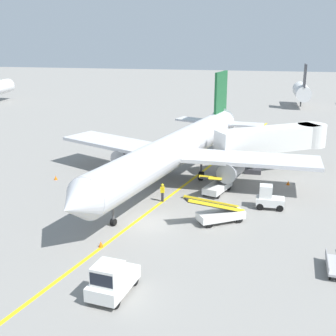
{
  "coord_description": "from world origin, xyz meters",
  "views": [
    {
      "loc": [
        8.15,
        -32.21,
        14.77
      ],
      "look_at": [
        0.46,
        7.11,
        2.5
      ],
      "focal_mm": 47.71,
      "sensor_mm": 36.0,
      "label": 1
    }
  ],
  "objects_px": {
    "baggage_tug_near_wing": "(269,198)",
    "belt_loader_aft_hold": "(217,186)",
    "pushback_tug": "(112,280)",
    "safety_cone_wingtip_left": "(101,244)",
    "airliner": "(176,149)",
    "jet_bridge": "(279,139)",
    "safety_cone_nose_left": "(56,178)",
    "safety_cone_nose_right": "(288,183)",
    "belt_loader_forward_hold": "(219,213)",
    "ground_crew_marshaller": "(162,192)"
  },
  "relations": [
    {
      "from": "safety_cone_wingtip_left",
      "to": "airliner",
      "type": "bearing_deg",
      "value": 80.05
    },
    {
      "from": "baggage_tug_near_wing",
      "to": "safety_cone_nose_right",
      "type": "relative_size",
      "value": 5.51
    },
    {
      "from": "jet_bridge",
      "to": "airliner",
      "type": "bearing_deg",
      "value": -149.04
    },
    {
      "from": "belt_loader_forward_hold",
      "to": "safety_cone_wingtip_left",
      "type": "xyz_separation_m",
      "value": [
        -7.95,
        -5.95,
        -0.56
      ]
    },
    {
      "from": "safety_cone_nose_right",
      "to": "safety_cone_wingtip_left",
      "type": "relative_size",
      "value": 1.0
    },
    {
      "from": "pushback_tug",
      "to": "ground_crew_marshaller",
      "type": "xyz_separation_m",
      "value": [
        -0.17,
        15.3,
        -0.08
      ]
    },
    {
      "from": "baggage_tug_near_wing",
      "to": "safety_cone_nose_right",
      "type": "height_order",
      "value": "baggage_tug_near_wing"
    },
    {
      "from": "airliner",
      "to": "belt_loader_forward_hold",
      "type": "relative_size",
      "value": 7.11
    },
    {
      "from": "jet_bridge",
      "to": "safety_cone_nose_left",
      "type": "xyz_separation_m",
      "value": [
        -22.74,
        -8.06,
        -3.32
      ]
    },
    {
      "from": "safety_cone_nose_right",
      "to": "ground_crew_marshaller",
      "type": "bearing_deg",
      "value": -149.0
    },
    {
      "from": "airliner",
      "to": "jet_bridge",
      "type": "distance_m",
      "value": 12.08
    },
    {
      "from": "airliner",
      "to": "safety_cone_nose_right",
      "type": "height_order",
      "value": "airliner"
    },
    {
      "from": "jet_bridge",
      "to": "safety_cone_nose_left",
      "type": "relative_size",
      "value": 27.6
    },
    {
      "from": "jet_bridge",
      "to": "belt_loader_aft_hold",
      "type": "bearing_deg",
      "value": -123.49
    },
    {
      "from": "pushback_tug",
      "to": "belt_loader_forward_hold",
      "type": "xyz_separation_m",
      "value": [
        5.27,
        11.63,
        -0.22
      ]
    },
    {
      "from": "belt_loader_aft_hold",
      "to": "ground_crew_marshaller",
      "type": "height_order",
      "value": "belt_loader_aft_hold"
    },
    {
      "from": "belt_loader_aft_hold",
      "to": "safety_cone_nose_right",
      "type": "distance_m",
      "value": 7.84
    },
    {
      "from": "ground_crew_marshaller",
      "to": "safety_cone_nose_left",
      "type": "distance_m",
      "value": 12.82
    },
    {
      "from": "airliner",
      "to": "safety_cone_wingtip_left",
      "type": "height_order",
      "value": "airliner"
    },
    {
      "from": "pushback_tug",
      "to": "belt_loader_aft_hold",
      "type": "height_order",
      "value": "belt_loader_aft_hold"
    },
    {
      "from": "belt_loader_forward_hold",
      "to": "safety_cone_wingtip_left",
      "type": "distance_m",
      "value": 9.95
    },
    {
      "from": "ground_crew_marshaller",
      "to": "safety_cone_nose_left",
      "type": "height_order",
      "value": "ground_crew_marshaller"
    },
    {
      "from": "safety_cone_nose_right",
      "to": "safety_cone_wingtip_left",
      "type": "distance_m",
      "value": 21.65
    },
    {
      "from": "baggage_tug_near_wing",
      "to": "belt_loader_forward_hold",
      "type": "xyz_separation_m",
      "value": [
        -3.93,
        -3.84,
        -0.15
      ]
    },
    {
      "from": "airliner",
      "to": "ground_crew_marshaller",
      "type": "xyz_separation_m",
      "value": [
        -0.2,
        -5.79,
        -2.51
      ]
    },
    {
      "from": "baggage_tug_near_wing",
      "to": "safety_cone_wingtip_left",
      "type": "relative_size",
      "value": 5.51
    },
    {
      "from": "baggage_tug_near_wing",
      "to": "belt_loader_forward_hold",
      "type": "distance_m",
      "value": 5.5
    },
    {
      "from": "belt_loader_forward_hold",
      "to": "belt_loader_aft_hold",
      "type": "bearing_deg",
      "value": 96.65
    },
    {
      "from": "ground_crew_marshaller",
      "to": "safety_cone_wingtip_left",
      "type": "xyz_separation_m",
      "value": [
        -2.5,
        -9.63,
        -0.69
      ]
    },
    {
      "from": "jet_bridge",
      "to": "safety_cone_nose_right",
      "type": "bearing_deg",
      "value": -79.77
    },
    {
      "from": "belt_loader_aft_hold",
      "to": "safety_cone_nose_right",
      "type": "xyz_separation_m",
      "value": [
        6.82,
        3.81,
        -0.56
      ]
    },
    {
      "from": "baggage_tug_near_wing",
      "to": "belt_loader_aft_hold",
      "type": "height_order",
      "value": "belt_loader_aft_hold"
    },
    {
      "from": "airliner",
      "to": "safety_cone_wingtip_left",
      "type": "xyz_separation_m",
      "value": [
        -2.71,
        -15.42,
        -3.2
      ]
    },
    {
      "from": "belt_loader_forward_hold",
      "to": "safety_cone_nose_right",
      "type": "relative_size",
      "value": 11.15
    },
    {
      "from": "belt_loader_aft_hold",
      "to": "safety_cone_wingtip_left",
      "type": "relative_size",
      "value": 11.68
    },
    {
      "from": "pushback_tug",
      "to": "safety_cone_wingtip_left",
      "type": "height_order",
      "value": "pushback_tug"
    },
    {
      "from": "jet_bridge",
      "to": "safety_cone_nose_left",
      "type": "distance_m",
      "value": 24.36
    },
    {
      "from": "baggage_tug_near_wing",
      "to": "pushback_tug",
      "type": "bearing_deg",
      "value": -120.75
    },
    {
      "from": "airliner",
      "to": "safety_cone_nose_right",
      "type": "distance_m",
      "value": 11.78
    },
    {
      "from": "jet_bridge",
      "to": "ground_crew_marshaller",
      "type": "xyz_separation_m",
      "value": [
        -10.56,
        -12.01,
        -2.63
      ]
    },
    {
      "from": "jet_bridge",
      "to": "ground_crew_marshaller",
      "type": "distance_m",
      "value": 16.21
    },
    {
      "from": "airliner",
      "to": "pushback_tug",
      "type": "relative_size",
      "value": 9.05
    },
    {
      "from": "airliner",
      "to": "jet_bridge",
      "type": "bearing_deg",
      "value": 30.96
    },
    {
      "from": "baggage_tug_near_wing",
      "to": "ground_crew_marshaller",
      "type": "relative_size",
      "value": 1.43
    },
    {
      "from": "safety_cone_nose_left",
      "to": "pushback_tug",
      "type": "bearing_deg",
      "value": -57.31
    },
    {
      "from": "belt_loader_aft_hold",
      "to": "safety_cone_nose_right",
      "type": "relative_size",
      "value": 11.68
    },
    {
      "from": "safety_cone_wingtip_left",
      "to": "belt_loader_aft_hold",
      "type": "bearing_deg",
      "value": 60.61
    },
    {
      "from": "belt_loader_forward_hold",
      "to": "safety_cone_wingtip_left",
      "type": "relative_size",
      "value": 11.15
    },
    {
      "from": "safety_cone_nose_right",
      "to": "belt_loader_aft_hold",
      "type": "bearing_deg",
      "value": -150.8
    },
    {
      "from": "safety_cone_nose_left",
      "to": "baggage_tug_near_wing",
      "type": "bearing_deg",
      "value": -9.94
    }
  ]
}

